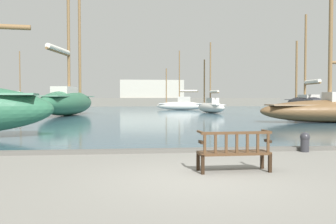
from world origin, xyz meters
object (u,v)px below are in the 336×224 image
(sailboat_distant_harbor, at_px, (68,100))
(mooring_bollard, at_px, (305,141))
(sailboat_mid_port, at_px, (306,102))
(sailboat_far_starboard, at_px, (334,108))
(park_bench, at_px, (234,151))
(sailboat_outer_port, at_px, (211,106))
(sailboat_far_port, at_px, (20,105))
(sailboat_mid_starboard, at_px, (181,105))

(sailboat_distant_harbor, xyz_separation_m, mooring_bollard, (10.75, -23.99, -1.15))
(sailboat_mid_port, bearing_deg, sailboat_far_starboard, -111.90)
(park_bench, relative_size, sailboat_outer_port, 0.22)
(sailboat_distant_harbor, bearing_deg, mooring_bollard, -65.86)
(sailboat_outer_port, relative_size, mooring_bollard, 12.29)
(sailboat_far_port, bearing_deg, sailboat_mid_starboard, -0.71)
(sailboat_far_starboard, height_order, sailboat_far_port, sailboat_far_starboard)
(sailboat_mid_starboard, distance_m, sailboat_outer_port, 10.09)
(sailboat_distant_harbor, bearing_deg, sailboat_far_port, 119.85)
(sailboat_distant_harbor, height_order, sailboat_far_port, sailboat_distant_harbor)
(sailboat_distant_harbor, relative_size, sailboat_outer_port, 2.18)
(sailboat_mid_starboard, bearing_deg, sailboat_outer_port, -79.98)
(sailboat_far_port, bearing_deg, sailboat_distant_harbor, -60.15)
(sailboat_mid_port, xyz_separation_m, mooring_bollard, (-15.72, -31.40, -0.84))
(sailboat_far_port, relative_size, mooring_bollard, 12.36)
(sailboat_mid_starboard, height_order, mooring_bollard, sailboat_mid_starboard)
(sailboat_mid_port, bearing_deg, mooring_bollard, -116.60)
(mooring_bollard, bearing_deg, sailboat_outer_port, 82.98)
(sailboat_outer_port, bearing_deg, sailboat_mid_port, 15.98)
(park_bench, relative_size, sailboat_mid_starboard, 0.21)
(sailboat_far_starboard, height_order, sailboat_outer_port, sailboat_far_starboard)
(sailboat_far_starboard, distance_m, sailboat_far_port, 37.37)
(sailboat_mid_starboard, xyz_separation_m, sailboat_far_starboard, (6.23, -25.86, 0.23))
(sailboat_mid_starboard, height_order, sailboat_outer_port, sailboat_mid_starboard)
(sailboat_outer_port, bearing_deg, sailboat_distant_harbor, -164.66)
(sailboat_mid_starboard, height_order, sailboat_mid_port, sailboat_mid_port)
(sailboat_mid_port, bearing_deg, sailboat_far_port, 169.07)
(park_bench, bearing_deg, sailboat_mid_starboard, 83.36)
(park_bench, xyz_separation_m, sailboat_outer_port, (6.48, 30.65, 0.34))
(sailboat_outer_port, bearing_deg, mooring_bollard, -97.02)
(sailboat_far_starboard, xyz_separation_m, sailboat_outer_port, (-4.47, 15.92, -0.23))
(sailboat_mid_starboard, relative_size, sailboat_distant_harbor, 0.48)
(mooring_bollard, bearing_deg, sailboat_distant_harbor, 114.14)
(park_bench, bearing_deg, sailboat_mid_port, 61.23)
(sailboat_mid_port, distance_m, sailboat_far_port, 35.19)
(sailboat_mid_starboard, relative_size, sailboat_outer_port, 1.04)
(sailboat_distant_harbor, height_order, mooring_bollard, sailboat_distant_harbor)
(sailboat_distant_harbor, relative_size, mooring_bollard, 26.74)
(park_bench, distance_m, sailboat_mid_starboard, 40.86)
(sailboat_distant_harbor, xyz_separation_m, sailboat_far_starboard, (18.65, -12.03, -0.45))
(sailboat_far_starboard, bearing_deg, sailboat_far_port, 135.67)
(sailboat_mid_starboard, distance_m, sailboat_mid_port, 15.44)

